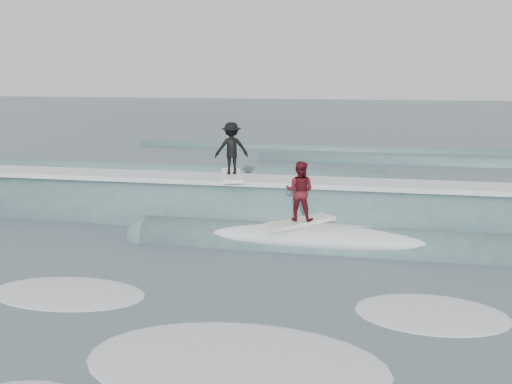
# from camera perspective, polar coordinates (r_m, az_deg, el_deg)

# --- Properties ---
(ground) EXTENTS (160.00, 160.00, 0.00)m
(ground) POSITION_cam_1_polar(r_m,az_deg,el_deg) (10.86, -5.57, -11.55)
(ground) COLOR #3C4F58
(ground) RESTS_ON ground
(breaking_wave) EXTENTS (23.83, 4.01, 2.46)m
(breaking_wave) POSITION_cam_1_polar(r_m,az_deg,el_deg) (16.41, 1.29, -3.16)
(breaking_wave) COLOR #3D6366
(breaking_wave) RESTS_ON ground
(surfer_black) EXTENTS (1.10, 2.07, 1.60)m
(surfer_black) POSITION_cam_1_polar(r_m,az_deg,el_deg) (16.51, -2.46, 4.07)
(surfer_black) COLOR white
(surfer_black) RESTS_ON ground
(surfer_red) EXTENTS (1.76, 1.84, 1.59)m
(surfer_red) POSITION_cam_1_polar(r_m,az_deg,el_deg) (14.11, 4.39, -0.38)
(surfer_red) COLOR white
(surfer_red) RESTS_ON ground
(whitewater) EXTENTS (9.91, 5.86, 0.10)m
(whitewater) POSITION_cam_1_polar(r_m,az_deg,el_deg) (9.89, -7.34, -14.07)
(whitewater) COLOR white
(whitewater) RESTS_ON ground
(far_swells) EXTENTS (37.86, 8.65, 0.80)m
(far_swells) POSITION_cam_1_polar(r_m,az_deg,el_deg) (27.55, 8.22, 2.86)
(far_swells) COLOR #3D6366
(far_swells) RESTS_ON ground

